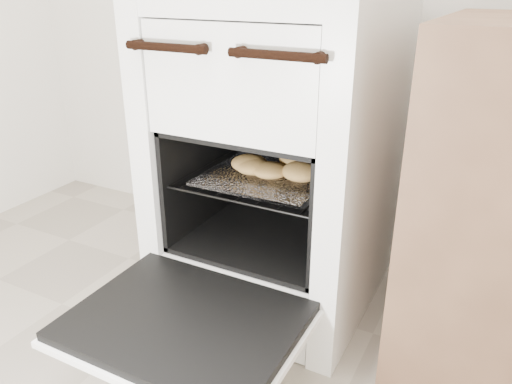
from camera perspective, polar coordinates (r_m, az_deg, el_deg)
stove at (r=1.64m, az=2.62°, el=3.74°), size 0.66×0.74×1.01m
oven_door at (r=1.34m, az=-8.13°, el=-14.69°), size 0.59×0.46×0.04m
oven_rack at (r=1.59m, az=1.47°, el=1.80°), size 0.48×0.46×0.01m
foil_sheet at (r=1.57m, az=1.12°, el=1.76°), size 0.37×0.33×0.01m
baked_rolls at (r=1.57m, az=2.35°, el=2.99°), size 0.33×0.27×0.06m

